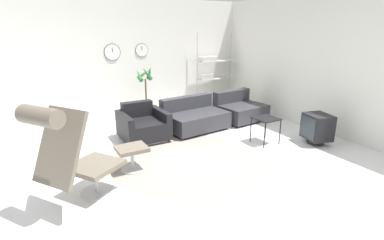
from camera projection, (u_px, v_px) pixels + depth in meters
The scene contains 13 objects.
ground_plane at pixel (193, 157), 5.10m from camera, with size 12.00×12.00×0.00m, color white.
wall_back at pixel (130, 58), 7.27m from camera, with size 12.00×0.09×2.80m.
wall_right at pixel (323, 64), 6.12m from camera, with size 0.06×12.00×2.80m.
round_rug at pixel (188, 160), 4.98m from camera, with size 2.55×2.55×0.01m.
lounge_chair at pixel (69, 148), 3.46m from camera, with size 1.19×1.05×1.34m.
ottoman at pixel (132, 153), 4.57m from camera, with size 0.46×0.39×0.38m.
armchair_red at pixel (143, 126), 5.85m from camera, with size 0.86×0.85×0.70m.
couch_low at pixel (194, 118), 6.46m from camera, with size 1.37×1.01×0.67m.
couch_second at pixel (240, 110), 7.10m from camera, with size 1.11×0.99×0.67m.
side_table at pixel (266, 121), 5.61m from camera, with size 0.42×0.42×0.50m.
crt_television at pixel (317, 128), 5.62m from camera, with size 0.52×0.57×0.57m.
potted_plant at pixel (146, 103), 7.08m from camera, with size 0.38×0.37×1.30m.
shelf_unit at pixel (211, 68), 8.11m from camera, with size 1.15×0.28×1.99m.
Camera 1 is at (-2.32, -4.07, 2.11)m, focal length 28.00 mm.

